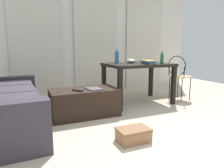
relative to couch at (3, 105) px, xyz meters
The scene contains 14 objects.
ground_plane 1.88m from the couch, ahead, with size 7.41×7.41×0.00m, color beige.
wall_back 2.77m from the couch, 43.83° to the left, with size 5.15×0.10×2.69m, color silver.
curtains 2.63m from the couch, 42.43° to the left, with size 3.66×0.03×2.23m.
couch is the anchor object (origin of this frame).
coffee_table 1.09m from the couch, ahead, with size 1.00×0.54×0.41m.
craft_table 2.27m from the couch, ahead, with size 1.18×0.82×0.74m.
wire_chair 3.07m from the couch, ahead, with size 0.40×0.43×0.88m.
bottle_near 2.07m from the couch, 18.46° to the left, with size 0.08×0.08×0.25m.
bottle_far 2.64m from the couch, ahead, with size 0.06×0.06×0.22m.
bowl 2.23m from the couch, 13.00° to the left, with size 0.18×0.18×0.08m, color beige.
book_stack 2.34m from the couch, ahead, with size 0.23×0.28×0.07m.
tv_remote_primary 0.97m from the couch, ahead, with size 0.04×0.19×0.02m, color #232326.
magazine 1.22m from the couch, ahead, with size 0.19×0.26×0.02m, color #4C4C51.
shoebox 1.69m from the couch, 37.32° to the right, with size 0.35×0.24×0.15m.
Camera 1 is at (-1.55, -1.51, 1.01)m, focal length 32.13 mm.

